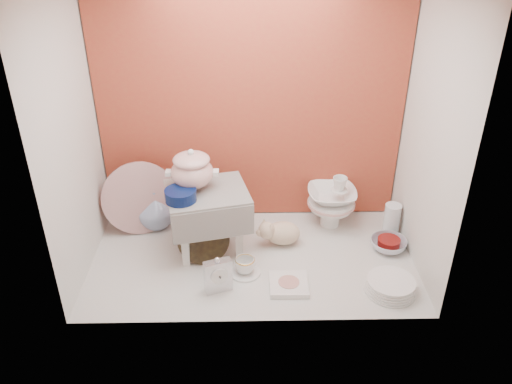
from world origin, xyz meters
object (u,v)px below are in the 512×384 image
mantel_clock (218,275)px  crystal_bowl (388,244)px  soup_tureen (192,169)px  gold_rim_teacup (245,265)px  blue_white_vase (155,209)px  plush_pig (283,233)px  step_stool (208,220)px  floral_platter (140,198)px  dinner_plate_stack (391,286)px  porcelain_tower (331,201)px

mantel_clock → crystal_bowl: 1.03m
soup_tureen → gold_rim_teacup: size_ratio=2.47×
blue_white_vase → mantel_clock: size_ratio=1.18×
mantel_clock → plush_pig: bearing=29.1°
step_stool → plush_pig: size_ratio=1.70×
gold_rim_teacup → crystal_bowl: (0.83, 0.21, -0.02)m
floral_platter → plush_pig: floral_platter is taller
gold_rim_teacup → crystal_bowl: 0.86m
soup_tureen → dinner_plate_stack: bearing=-23.1°
blue_white_vase → plush_pig: (0.77, -0.21, -0.04)m
floral_platter → plush_pig: (0.85, -0.17, -0.14)m
step_stool → floral_platter: size_ratio=0.98×
porcelain_tower → dinner_plate_stack: bearing=-70.7°
soup_tureen → dinner_plate_stack: size_ratio=1.04×
soup_tureen → porcelain_tower: size_ratio=0.82×
mantel_clock → plush_pig: 0.54m
floral_platter → mantel_clock: floral_platter is taller
dinner_plate_stack → mantel_clock: bearing=178.2°
soup_tureen → blue_white_vase: 0.50m
plush_pig → porcelain_tower: 0.38m
blue_white_vase → crystal_bowl: size_ratio=1.18×
step_stool → floral_platter: bearing=141.0°
soup_tureen → dinner_plate_stack: (1.03, -0.44, -0.46)m
blue_white_vase → step_stool: bearing=-35.0°
dinner_plate_stack → floral_platter: bearing=156.2°
floral_platter → crystal_bowl: bearing=-9.3°
step_stool → plush_pig: step_stool is taller
step_stool → dinner_plate_stack: bearing=-36.1°
soup_tureen → mantel_clock: soup_tureen is taller
mantel_clock → gold_rim_teacup: 0.20m
soup_tureen → dinner_plate_stack: 1.22m
blue_white_vase → porcelain_tower: (1.07, -0.01, 0.05)m
blue_white_vase → floral_platter: bearing=-155.4°
plush_pig → blue_white_vase: bearing=174.5°
dinner_plate_stack → crystal_bowl: (0.08, 0.37, -0.01)m
soup_tureen → blue_white_vase: bearing=142.5°
mantel_clock → crystal_bowl: bearing=-0.1°
dinner_plate_stack → plush_pig: bearing=140.5°
gold_rim_teacup → blue_white_vase: bearing=138.7°
floral_platter → gold_rim_teacup: floral_platter is taller
step_stool → soup_tureen: soup_tureen is taller
soup_tureen → gold_rim_teacup: soup_tureen is taller
mantel_clock → gold_rim_teacup: bearing=24.9°
soup_tureen → porcelain_tower: 0.90m
mantel_clock → porcelain_tower: (0.67, 0.61, 0.07)m
plush_pig → dinner_plate_stack: size_ratio=0.98×
floral_platter → porcelain_tower: size_ratio=1.33×
porcelain_tower → soup_tureen: bearing=-166.4°
floral_platter → mantel_clock: size_ratio=2.17×
plush_pig → dinner_plate_stack: bearing=-29.9°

